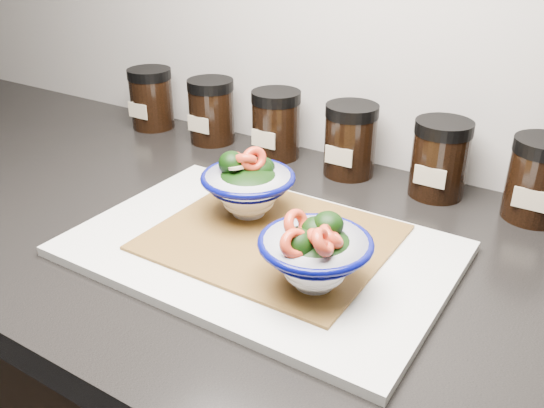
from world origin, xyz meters
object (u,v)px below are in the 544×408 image
Objects in this scene: bowl_right at (315,253)px; spice_jar_f at (539,179)px; spice_jar_d at (350,140)px; spice_jar_e at (440,159)px; spice_jar_c at (276,124)px; cutting_board at (260,249)px; spice_jar_a at (151,98)px; spice_jar_b at (211,111)px; bowl_left at (248,186)px.

bowl_right is 1.08× the size of spice_jar_f.
spice_jar_e is at bearing 0.00° from spice_jar_d.
bowl_right is 1.08× the size of spice_jar_c.
cutting_board is 0.31m from spice_jar_e.
spice_jar_a is 0.28m from spice_jar_c.
cutting_board is at bearing -61.41° from spice_jar_c.
cutting_board is at bearing 156.07° from bowl_right.
bowl_right is 1.08× the size of spice_jar_d.
spice_jar_a is 1.00× the size of spice_jar_e.
spice_jar_b reaches higher than bowl_right.
spice_jar_d is 0.14m from spice_jar_e.
spice_jar_b is 1.00× the size of spice_jar_d.
bowl_right is at bearing -39.78° from spice_jar_b.
bowl_right is 0.50m from spice_jar_b.
bowl_right is at bearing -95.42° from spice_jar_e.
cutting_board is 0.40m from spice_jar_b.
spice_jar_f is (0.55, 0.00, 0.00)m from spice_jar_b.
spice_jar_d is at bearing 0.00° from spice_jar_b.
spice_jar_c is at bearing 0.00° from spice_jar_b.
spice_jar_a and spice_jar_b have the same top height.
bowl_left is at bearing -100.53° from spice_jar_d.
bowl_left is at bearing -145.14° from spice_jar_f.
spice_jar_a is at bearing 180.00° from spice_jar_f.
bowl_left is 0.22m from spice_jar_d.
spice_jar_a is (-0.53, 0.32, 0.00)m from bowl_right.
spice_jar_c is (-0.25, 0.32, 0.00)m from bowl_right.
bowl_right is at bearing -23.93° from cutting_board.
bowl_left is at bearing 134.65° from cutting_board.
spice_jar_c is 1.00× the size of spice_jar_d.
spice_jar_f reaches higher than cutting_board.
spice_jar_f is (0.13, 0.00, 0.00)m from spice_jar_e.
spice_jar_c is at bearing 127.82° from bowl_right.
spice_jar_d is at bearing 0.00° from spice_jar_c.
spice_jar_b is at bearing 180.00° from spice_jar_c.
spice_jar_d is 1.00× the size of spice_jar_e.
cutting_board is 0.32m from spice_jar_c.
bowl_right is at bearing -70.77° from spice_jar_d.
bowl_left reaches higher than spice_jar_a.
bowl_right is 1.08× the size of spice_jar_e.
spice_jar_d is (0.27, 0.00, 0.00)m from spice_jar_b.
spice_jar_e is at bearing 50.35° from bowl_left.
spice_jar_b is (-0.23, 0.22, 0.00)m from bowl_left.
spice_jar_c is (0.28, 0.00, 0.00)m from spice_jar_a.
spice_jar_a is at bearing 180.00° from spice_jar_e.
spice_jar_b is 0.41m from spice_jar_e.
spice_jar_a is at bearing 148.81° from bowl_right.
spice_jar_c is 1.00× the size of spice_jar_e.
spice_jar_a reaches higher than bowl_right.
cutting_board is 3.64× the size of bowl_left.
spice_jar_d reaches higher than cutting_board.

